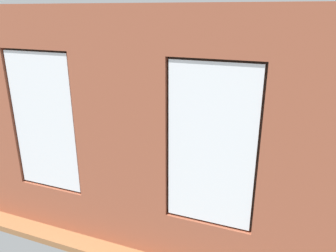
{
  "coord_description": "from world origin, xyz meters",
  "views": [
    {
      "loc": [
        -2.0,
        5.81,
        3.2
      ],
      "look_at": [
        0.12,
        0.4,
        1.13
      ],
      "focal_mm": 35.0,
      "sensor_mm": 36.0,
      "label": 1
    }
  ],
  "objects_px": {
    "coffee_table": "(171,144)",
    "cup_ceramic": "(187,140)",
    "media_console": "(61,148)",
    "potted_plant_corner_near_left": "(315,132)",
    "couch_left": "(306,174)",
    "remote_gray": "(166,139)",
    "couch_by_window": "(115,193)",
    "table_plant_small": "(172,138)",
    "tv_flatscreen": "(58,123)",
    "potted_plant_beside_window_right": "(51,164)",
    "potted_plant_by_left_couch": "(287,144)",
    "potted_plant_corner_far_left": "(322,230)",
    "potted_plant_mid_room_small": "(235,148)"
  },
  "relations": [
    {
      "from": "cup_ceramic",
      "to": "remote_gray",
      "type": "relative_size",
      "value": 0.48
    },
    {
      "from": "cup_ceramic",
      "to": "tv_flatscreen",
      "type": "xyz_separation_m",
      "value": [
        2.7,
        0.95,
        0.36
      ]
    },
    {
      "from": "couch_left",
      "to": "cup_ceramic",
      "type": "height_order",
      "value": "couch_left"
    },
    {
      "from": "coffee_table",
      "to": "cup_ceramic",
      "type": "height_order",
      "value": "cup_ceramic"
    },
    {
      "from": "tv_flatscreen",
      "to": "potted_plant_corner_far_left",
      "type": "xyz_separation_m",
      "value": [
        -5.33,
        1.5,
        -0.31
      ]
    },
    {
      "from": "couch_by_window",
      "to": "tv_flatscreen",
      "type": "xyz_separation_m",
      "value": [
        2.22,
        -1.4,
        0.51
      ]
    },
    {
      "from": "couch_by_window",
      "to": "coffee_table",
      "type": "bearing_deg",
      "value": -93.75
    },
    {
      "from": "coffee_table",
      "to": "media_console",
      "type": "relative_size",
      "value": 1.05
    },
    {
      "from": "potted_plant_corner_near_left",
      "to": "potted_plant_mid_room_small",
      "type": "distance_m",
      "value": 1.83
    },
    {
      "from": "cup_ceramic",
      "to": "media_console",
      "type": "bearing_deg",
      "value": 19.48
    },
    {
      "from": "cup_ceramic",
      "to": "potted_plant_beside_window_right",
      "type": "bearing_deg",
      "value": 55.8
    },
    {
      "from": "coffee_table",
      "to": "potted_plant_beside_window_right",
      "type": "height_order",
      "value": "potted_plant_beside_window_right"
    },
    {
      "from": "media_console",
      "to": "cup_ceramic",
      "type": "bearing_deg",
      "value": -160.52
    },
    {
      "from": "couch_by_window",
      "to": "table_plant_small",
      "type": "height_order",
      "value": "couch_by_window"
    },
    {
      "from": "potted_plant_corner_near_left",
      "to": "potted_plant_by_left_couch",
      "type": "height_order",
      "value": "potted_plant_corner_near_left"
    },
    {
      "from": "coffee_table",
      "to": "media_console",
      "type": "xyz_separation_m",
      "value": [
        2.37,
        0.81,
        -0.15
      ]
    },
    {
      "from": "potted_plant_corner_near_left",
      "to": "potted_plant_by_left_couch",
      "type": "bearing_deg",
      "value": 23.64
    },
    {
      "from": "tv_flatscreen",
      "to": "potted_plant_corner_near_left",
      "type": "relative_size",
      "value": 0.94
    },
    {
      "from": "potted_plant_corner_far_left",
      "to": "potted_plant_beside_window_right",
      "type": "distance_m",
      "value": 4.3
    },
    {
      "from": "potted_plant_beside_window_right",
      "to": "media_console",
      "type": "bearing_deg",
      "value": -55.11
    },
    {
      "from": "table_plant_small",
      "to": "potted_plant_corner_near_left",
      "type": "bearing_deg",
      "value": -153.87
    },
    {
      "from": "coffee_table",
      "to": "potted_plant_corner_far_left",
      "type": "xyz_separation_m",
      "value": [
        -2.97,
        2.3,
        0.15
      ]
    },
    {
      "from": "tv_flatscreen",
      "to": "remote_gray",
      "type": "bearing_deg",
      "value": -157.68
    },
    {
      "from": "cup_ceramic",
      "to": "potted_plant_by_left_couch",
      "type": "height_order",
      "value": "cup_ceramic"
    },
    {
      "from": "remote_gray",
      "to": "potted_plant_corner_near_left",
      "type": "distance_m",
      "value": 3.34
    },
    {
      "from": "couch_left",
      "to": "media_console",
      "type": "relative_size",
      "value": 1.6
    },
    {
      "from": "couch_left",
      "to": "potted_plant_by_left_couch",
      "type": "relative_size",
      "value": 3.62
    },
    {
      "from": "potted_plant_by_left_couch",
      "to": "remote_gray",
      "type": "bearing_deg",
      "value": 20.1
    },
    {
      "from": "coffee_table",
      "to": "potted_plant_corner_near_left",
      "type": "relative_size",
      "value": 1.06
    },
    {
      "from": "remote_gray",
      "to": "tv_flatscreen",
      "type": "bearing_deg",
      "value": 125.16
    },
    {
      "from": "couch_by_window",
      "to": "potted_plant_corner_far_left",
      "type": "height_order",
      "value": "potted_plant_corner_far_left"
    },
    {
      "from": "table_plant_small",
      "to": "tv_flatscreen",
      "type": "bearing_deg",
      "value": 15.44
    },
    {
      "from": "potted_plant_corner_near_left",
      "to": "potted_plant_by_left_couch",
      "type": "relative_size",
      "value": 2.25
    },
    {
      "from": "couch_by_window",
      "to": "cup_ceramic",
      "type": "xyz_separation_m",
      "value": [
        -0.48,
        -2.35,
        0.15
      ]
    },
    {
      "from": "table_plant_small",
      "to": "potted_plant_beside_window_right",
      "type": "distance_m",
      "value": 2.6
    },
    {
      "from": "couch_by_window",
      "to": "coffee_table",
      "type": "relative_size",
      "value": 1.46
    },
    {
      "from": "potted_plant_by_left_couch",
      "to": "coffee_table",
      "type": "bearing_deg",
      "value": 23.37
    },
    {
      "from": "cup_ceramic",
      "to": "potted_plant_mid_room_small",
      "type": "relative_size",
      "value": 0.21
    },
    {
      "from": "couch_left",
      "to": "remote_gray",
      "type": "height_order",
      "value": "couch_left"
    },
    {
      "from": "couch_left",
      "to": "table_plant_small",
      "type": "relative_size",
      "value": 6.54
    },
    {
      "from": "potted_plant_corner_far_left",
      "to": "potted_plant_mid_room_small",
      "type": "distance_m",
      "value": 3.29
    },
    {
      "from": "cup_ceramic",
      "to": "potted_plant_corner_far_left",
      "type": "xyz_separation_m",
      "value": [
        -2.64,
        2.45,
        0.05
      ]
    },
    {
      "from": "potted_plant_corner_far_left",
      "to": "tv_flatscreen",
      "type": "bearing_deg",
      "value": -15.69
    },
    {
      "from": "table_plant_small",
      "to": "potted_plant_mid_room_small",
      "type": "xyz_separation_m",
      "value": [
        -1.25,
        -0.67,
        -0.32
      ]
    },
    {
      "from": "couch_by_window",
      "to": "table_plant_small",
      "type": "relative_size",
      "value": 6.3
    },
    {
      "from": "media_console",
      "to": "potted_plant_corner_near_left",
      "type": "xyz_separation_m",
      "value": [
        -5.34,
        -2.09,
        0.4
      ]
    },
    {
      "from": "coffee_table",
      "to": "potted_plant_mid_room_small",
      "type": "bearing_deg",
      "value": -157.8
    },
    {
      "from": "media_console",
      "to": "potted_plant_corner_near_left",
      "type": "height_order",
      "value": "potted_plant_corner_near_left"
    },
    {
      "from": "media_console",
      "to": "potted_plant_by_left_couch",
      "type": "height_order",
      "value": "potted_plant_by_left_couch"
    },
    {
      "from": "remote_gray",
      "to": "couch_by_window",
      "type": "bearing_deg",
      "value": -167.0
    }
  ]
}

